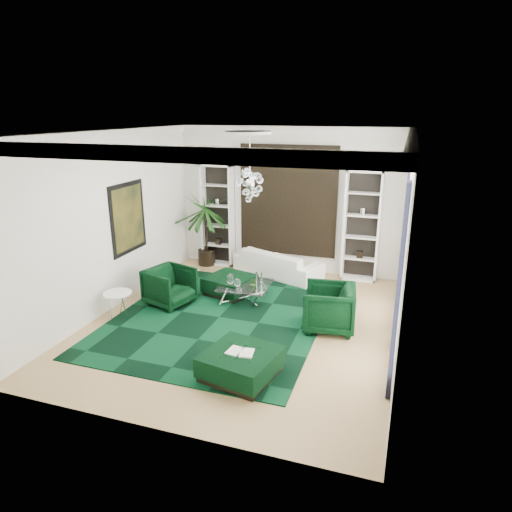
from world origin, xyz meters
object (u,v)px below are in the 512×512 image
(sofa, at_px, (278,263))
(side_table, at_px, (119,306))
(armchair_left, at_px, (170,286))
(palm, at_px, (206,219))
(ottoman_front, at_px, (241,364))
(ottoman_side, at_px, (230,285))
(armchair_right, at_px, (329,308))
(coffee_table, at_px, (245,292))

(sofa, relative_size, side_table, 4.05)
(sofa, height_order, armchair_left, armchair_left)
(palm, bearing_deg, armchair_left, -82.56)
(armchair_left, height_order, ottoman_front, armchair_left)
(ottoman_side, xyz_separation_m, palm, (-1.41, 1.82, 1.09))
(armchair_left, distance_m, side_table, 1.20)
(armchair_right, relative_size, coffee_table, 0.89)
(coffee_table, relative_size, ottoman_side, 1.14)
(ottoman_front, relative_size, side_table, 1.90)
(sofa, height_order, ottoman_side, sofa)
(armchair_right, distance_m, palm, 4.97)
(coffee_table, bearing_deg, side_table, -141.96)
(armchair_left, distance_m, coffee_table, 1.70)
(armchair_left, distance_m, ottoman_front, 3.39)
(armchair_right, bearing_deg, sofa, -153.80)
(sofa, relative_size, ottoman_side, 2.38)
(ottoman_front, relative_size, palm, 0.42)
(palm, bearing_deg, sofa, -6.03)
(ottoman_front, bearing_deg, coffee_table, 108.46)
(palm, bearing_deg, coffee_table, -47.77)
(sofa, xyz_separation_m, ottoman_side, (-0.74, -1.59, -0.12))
(armchair_right, xyz_separation_m, ottoman_side, (-2.53, 1.08, -0.24))
(coffee_table, relative_size, ottoman_front, 1.02)
(sofa, relative_size, ottoman_front, 2.13)
(armchair_left, height_order, side_table, armchair_left)
(sofa, bearing_deg, ottoman_front, 119.05)
(armchair_left, bearing_deg, ottoman_front, -115.39)
(ottoman_front, bearing_deg, ottoman_side, 114.36)
(armchair_left, bearing_deg, side_table, 162.43)
(armchair_right, relative_size, side_table, 1.72)
(armchair_right, height_order, palm, palm)
(side_table, height_order, palm, palm)
(coffee_table, bearing_deg, ottoman_front, -71.54)
(ottoman_side, height_order, palm, palm)
(sofa, bearing_deg, coffee_table, 102.22)
(armchair_right, distance_m, side_table, 4.34)
(ottoman_side, distance_m, ottoman_front, 3.56)
(sofa, distance_m, armchair_right, 3.22)
(coffee_table, bearing_deg, armchair_right, -21.89)
(armchair_right, xyz_separation_m, palm, (-3.94, 2.90, 0.85))
(coffee_table, bearing_deg, palm, 132.23)
(armchair_right, relative_size, palm, 0.38)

